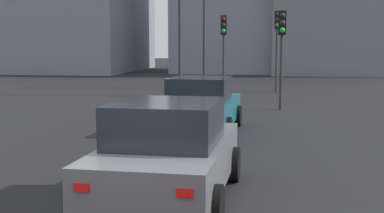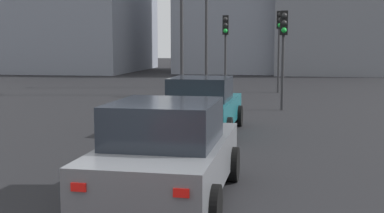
{
  "view_description": "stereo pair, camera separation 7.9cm",
  "coord_description": "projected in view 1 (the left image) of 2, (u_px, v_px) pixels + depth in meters",
  "views": [
    {
      "loc": [
        -5.94,
        -1.81,
        2.53
      ],
      "look_at": [
        5.16,
        0.01,
        1.12
      ],
      "focal_mm": 47.38,
      "sensor_mm": 36.0,
      "label": 1
    },
    {
      "loc": [
        -5.93,
        -1.89,
        2.53
      ],
      "look_at": [
        5.16,
        0.01,
        1.12
      ],
      "focal_mm": 47.38,
      "sensor_mm": 36.0,
      "label": 2
    }
  ],
  "objects": [
    {
      "name": "street_lamp_kerbside",
      "position": [
        180.0,
        14.0,
        24.42
      ],
      "size": [
        0.56,
        0.36,
        6.64
      ],
      "color": "#2D2D30",
      "rests_on": "ground_plane"
    },
    {
      "name": "traffic_light_near_right",
      "position": [
        282.0,
        39.0,
        18.93
      ],
      "size": [
        0.32,
        0.29,
        3.74
      ],
      "rotation": [
        0.0,
        0.0,
        3.22
      ],
      "color": "#2D2D30",
      "rests_on": "ground_plane"
    },
    {
      "name": "building_facade_center",
      "position": [
        233.0,
        4.0,
        45.08
      ],
      "size": [
        10.0,
        9.73,
        11.96
      ],
      "primitive_type": "cube",
      "color": "gray",
      "rests_on": "ground_plane"
    },
    {
      "name": "building_facade_right",
      "position": [
        82.0,
        22.0,
        47.09
      ],
      "size": [
        14.85,
        10.29,
        9.0
      ],
      "primitive_type": "cube",
      "color": "gray",
      "rests_on": "ground_plane"
    },
    {
      "name": "traffic_light_far_left",
      "position": [
        277.0,
        34.0,
        25.79
      ],
      "size": [
        0.32,
        0.29,
        4.16
      ],
      "rotation": [
        0.0,
        0.0,
        3.17
      ],
      "color": "#2D2D30",
      "rests_on": "ground_plane"
    },
    {
      "name": "traffic_light_near_left",
      "position": [
        224.0,
        38.0,
        23.8
      ],
      "size": [
        0.32,
        0.29,
        3.83
      ],
      "rotation": [
        0.0,
        0.0,
        3.17
      ],
      "color": "#2D2D30",
      "rests_on": "ground_plane"
    },
    {
      "name": "street_lamp_far",
      "position": [
        204.0,
        10.0,
        28.42
      ],
      "size": [
        0.56,
        0.36,
        7.47
      ],
      "color": "#2D2D30",
      "rests_on": "ground_plane"
    },
    {
      "name": "car_grey_second",
      "position": [
        169.0,
        153.0,
        8.14
      ],
      "size": [
        4.12,
        2.11,
        1.62
      ],
      "rotation": [
        0.0,
        0.0,
        -0.02
      ],
      "color": "slate",
      "rests_on": "ground_plane"
    },
    {
      "name": "car_teal_lead",
      "position": [
        201.0,
        106.0,
        14.38
      ],
      "size": [
        4.12,
        2.14,
        1.59
      ],
      "rotation": [
        0.0,
        0.0,
        -0.03
      ],
      "color": "#19606B",
      "rests_on": "ground_plane"
    }
  ]
}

